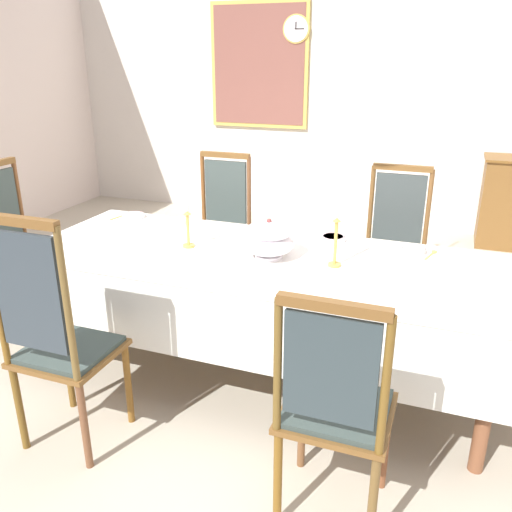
{
  "coord_description": "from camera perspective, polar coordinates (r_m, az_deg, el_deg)",
  "views": [
    {
      "loc": [
        0.98,
        -2.94,
        1.84
      ],
      "look_at": [
        0.02,
        -0.37,
        0.8
      ],
      "focal_mm": 37.36,
      "sensor_mm": 36.0,
      "label": 1
    }
  ],
  "objects": [
    {
      "name": "spoon_primary",
      "position": [
        3.92,
        -14.04,
        4.28
      ],
      "size": [
        0.05,
        0.18,
        0.01
      ],
      "rotation": [
        0.0,
        0.0,
        -0.17
      ],
      "color": "gold",
      "rests_on": "tablecloth"
    },
    {
      "name": "candlestick_east",
      "position": [
        2.87,
        8.54,
        1.77
      ],
      "size": [
        0.07,
        0.07,
        0.37
      ],
      "color": "gold",
      "rests_on": "tablecloth"
    },
    {
      "name": "spoon_secondary",
      "position": [
        3.24,
        18.42,
        0.34
      ],
      "size": [
        0.06,
        0.17,
        0.01
      ],
      "rotation": [
        0.0,
        0.0,
        -0.28
      ],
      "color": "gold",
      "rests_on": "tablecloth"
    },
    {
      "name": "mounted_clock",
      "position": [
        6.27,
        4.37,
        23.08
      ],
      "size": [
        0.3,
        0.06,
        0.3
      ],
      "color": "#D1B251"
    },
    {
      "name": "framed_painting",
      "position": [
        6.41,
        0.31,
        19.7
      ],
      "size": [
        1.16,
        0.05,
        1.36
      ],
      "color": "#D1B251"
    },
    {
      "name": "bowl_far_left",
      "position": [
        3.31,
        8.26,
        1.93
      ],
      "size": [
        0.15,
        0.15,
        0.03
      ],
      "color": "white",
      "rests_on": "tablecloth"
    },
    {
      "name": "chair_north_a",
      "position": [
        4.15,
        -3.86,
        3.07
      ],
      "size": [
        0.44,
        0.42,
        1.15
      ],
      "rotation": [
        0.0,
        0.0,
        3.14
      ],
      "color": "brown",
      "rests_on": "ground"
    },
    {
      "name": "bowl_near_right",
      "position": [
        3.21,
        16.5,
        0.65
      ],
      "size": [
        0.14,
        0.14,
        0.03
      ],
      "color": "white",
      "rests_on": "tablecloth"
    },
    {
      "name": "tablecloth",
      "position": [
        3.07,
        0.22,
        -1.89
      ],
      "size": [
        2.73,
        1.07,
        0.41
      ],
      "color": "white",
      "rests_on": "dining_table"
    },
    {
      "name": "bowl_far_right",
      "position": [
        3.66,
        -8.93,
        3.69
      ],
      "size": [
        0.17,
        0.17,
        0.03
      ],
      "color": "white",
      "rests_on": "tablecloth"
    },
    {
      "name": "chair_south_a",
      "position": [
        2.68,
        -20.62,
        -8.0
      ],
      "size": [
        0.44,
        0.42,
        1.22
      ],
      "color": "brown",
      "rests_on": "ground"
    },
    {
      "name": "chair_north_b",
      "position": [
        3.82,
        14.51,
        0.86
      ],
      "size": [
        0.44,
        0.42,
        1.14
      ],
      "rotation": [
        0.0,
        0.0,
        3.14
      ],
      "color": "brown",
      "rests_on": "ground"
    },
    {
      "name": "dining_table",
      "position": [
        3.06,
        0.22,
        -1.29
      ],
      "size": [
        2.71,
        1.05,
        0.76
      ],
      "color": "brown",
      "rests_on": "ground"
    },
    {
      "name": "ground",
      "position": [
        3.61,
        1.76,
        -10.23
      ],
      "size": [
        7.19,
        6.19,
        0.04
      ],
      "primitive_type": "cube",
      "color": "#B2A996"
    },
    {
      "name": "candlestick_west",
      "position": [
        3.16,
        -7.31,
        3.14
      ],
      "size": [
        0.07,
        0.07,
        0.32
      ],
      "color": "gold",
      "rests_on": "tablecloth"
    },
    {
      "name": "back_wall",
      "position": [
        6.16,
        11.9,
        18.54
      ],
      "size": [
        7.19,
        0.08,
        3.3
      ],
      "primitive_type": "cube",
      "color": "silver",
      "rests_on": "ground"
    },
    {
      "name": "chair_south_b",
      "position": [
        2.18,
        8.41,
        -15.5
      ],
      "size": [
        0.44,
        0.42,
        1.06
      ],
      "color": "brown",
      "rests_on": "ground"
    },
    {
      "name": "soup_tureen",
      "position": [
        2.98,
        1.39,
        1.85
      ],
      "size": [
        0.29,
        0.29,
        0.23
      ],
      "color": "white",
      "rests_on": "tablecloth"
    },
    {
      "name": "chair_head_west",
      "position": [
        4.02,
        -24.08,
        0.85
      ],
      "size": [
        0.42,
        0.44,
        1.18
      ],
      "rotation": [
        0.0,
        0.0,
        -1.57
      ],
      "color": "brown",
      "rests_on": "ground"
    },
    {
      "name": "bowl_near_left",
      "position": [
        3.84,
        -13.02,
        4.24
      ],
      "size": [
        0.15,
        0.15,
        0.03
      ],
      "color": "white",
      "rests_on": "tablecloth"
    }
  ]
}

